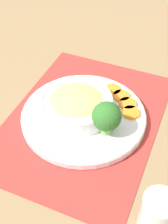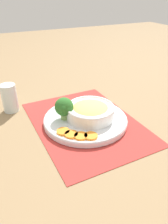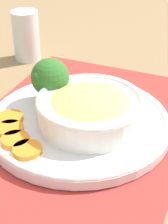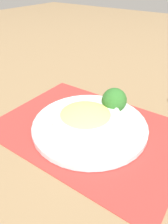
{
  "view_description": "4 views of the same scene",
  "coord_description": "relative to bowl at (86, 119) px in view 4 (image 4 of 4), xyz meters",
  "views": [
    {
      "loc": [
        0.5,
        0.23,
        0.57
      ],
      "look_at": [
        0.02,
        0.01,
        0.05
      ],
      "focal_mm": 50.0,
      "sensor_mm": 36.0,
      "label": 1
    },
    {
      "loc": [
        -0.62,
        0.3,
        0.45
      ],
      "look_at": [
        0.01,
        -0.0,
        0.04
      ],
      "focal_mm": 35.0,
      "sensor_mm": 36.0,
      "label": 2
    },
    {
      "loc": [
        -0.48,
        -0.22,
        0.37
      ],
      "look_at": [
        0.0,
        -0.01,
        0.04
      ],
      "focal_mm": 60.0,
      "sensor_mm": 36.0,
      "label": 3
    },
    {
      "loc": [
        0.27,
        -0.39,
        0.37
      ],
      "look_at": [
        -0.02,
        -0.0,
        0.05
      ],
      "focal_mm": 35.0,
      "sensor_mm": 36.0,
      "label": 4
    }
  ],
  "objects": [
    {
      "name": "bowl",
      "position": [
        0.0,
        0.0,
        0.0
      ],
      "size": [
        0.18,
        0.18,
        0.06
      ],
      "color": "white",
      "rests_on": "plate"
    },
    {
      "name": "broccoli_floret",
      "position": [
        0.03,
        0.09,
        0.02
      ],
      "size": [
        0.07,
        0.07,
        0.08
      ],
      "color": "#84AD5B",
      "rests_on": "plate"
    },
    {
      "name": "ground_plane",
      "position": [
        -0.0,
        0.02,
        -0.05
      ],
      "size": [
        4.0,
        4.0,
        0.0
      ],
      "primitive_type": "plane",
      "color": "#8C704C"
    },
    {
      "name": "carrot_slice_near",
      "position": [
        -0.05,
        0.13,
        -0.02
      ],
      "size": [
        0.04,
        0.04,
        0.01
      ],
      "color": "orange",
      "rests_on": "plate"
    },
    {
      "name": "carrot_slice_far",
      "position": [
        -0.1,
        0.08,
        -0.02
      ],
      "size": [
        0.04,
        0.04,
        0.01
      ],
      "color": "orange",
      "rests_on": "plate"
    },
    {
      "name": "plate",
      "position": [
        -0.0,
        0.02,
        -0.03
      ],
      "size": [
        0.31,
        0.31,
        0.02
      ],
      "color": "silver",
      "rests_on": "placemat"
    },
    {
      "name": "carrot_slice_extra",
      "position": [
        -0.11,
        0.05,
        -0.02
      ],
      "size": [
        0.04,
        0.04,
        0.01
      ],
      "color": "orange",
      "rests_on": "plate"
    },
    {
      "name": "placemat",
      "position": [
        -0.0,
        0.02,
        -0.05
      ],
      "size": [
        0.51,
        0.37,
        0.0
      ],
      "color": "#B2332D",
      "rests_on": "ground_plane"
    },
    {
      "name": "carrot_slice_middle",
      "position": [
        -0.08,
        0.11,
        -0.02
      ],
      "size": [
        0.04,
        0.04,
        0.01
      ],
      "color": "orange",
      "rests_on": "plate"
    }
  ]
}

